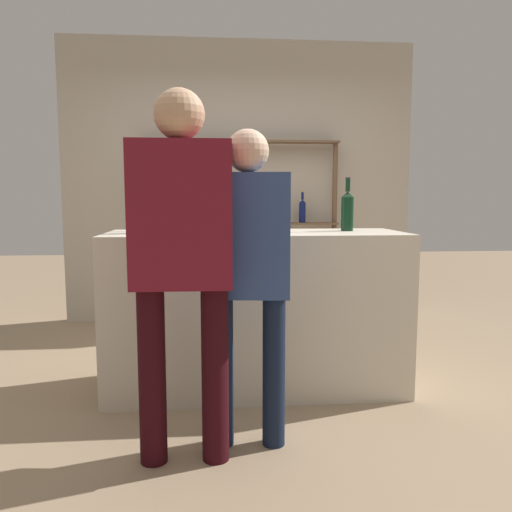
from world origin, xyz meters
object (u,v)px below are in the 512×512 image
Objects in this scene: customer_left at (182,249)px; counter_bottle_1 at (166,213)px; counter_bottle_0 at (237,213)px; customer_center at (248,264)px; counter_bottle_2 at (347,210)px; counter_bottle_3 at (134,213)px.

counter_bottle_1 is at bearing 9.05° from customer_left.
counter_bottle_0 is 0.98m from customer_center.
counter_bottle_2 reaches higher than counter_bottle_3.
counter_bottle_3 is 0.21× the size of customer_center.
customer_left reaches higher than counter_bottle_3.
counter_bottle_3 is at bearing 22.18° from customer_left.
customer_center is at bearing -66.41° from customer_left.
customer_left is (0.17, -1.12, -0.13)m from counter_bottle_1.
customer_center is (-0.73, -0.85, -0.24)m from counter_bottle_2.
counter_bottle_3 is 0.19× the size of customer_left.
counter_bottle_2 is at bearing -6.67° from counter_bottle_1.
customer_center is at bearing -89.70° from counter_bottle_0.
counter_bottle_1 is at bearing 175.58° from counter_bottle_0.
counter_bottle_1 is 0.20× the size of customer_center.
counter_bottle_2 is (1.20, -0.14, 0.02)m from counter_bottle_1.
counter_bottle_3 reaches higher than counter_bottle_0.
counter_bottle_1 is 0.87× the size of counter_bottle_2.
customer_left is at bearing -105.79° from counter_bottle_0.
counter_bottle_3 is (-0.17, -0.26, 0.01)m from counter_bottle_1.
counter_bottle_3 is at bearing -175.09° from counter_bottle_2.
counter_bottle_0 is at bearing 171.87° from counter_bottle_2.
customer_left reaches higher than customer_center.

